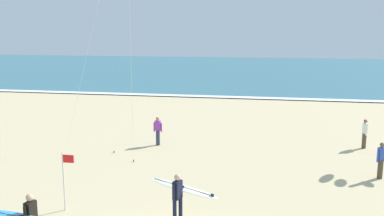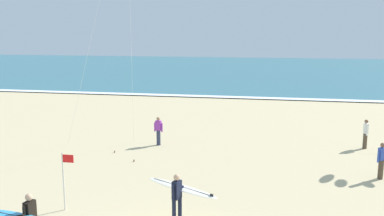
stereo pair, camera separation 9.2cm
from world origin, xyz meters
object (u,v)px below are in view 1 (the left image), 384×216
bystander_purple_top (158,131)px  lifeguard_flag (65,176)px  surfer_third (180,192)px  bystander_blue_top (381,160)px  bystander_white_top (365,134)px

bystander_purple_top → lifeguard_flag: 9.02m
surfer_third → bystander_purple_top: 9.67m
surfer_third → bystander_blue_top: surfer_third is taller
lifeguard_flag → surfer_third: bearing=-1.9°
bystander_white_top → bystander_blue_top: (-0.30, -4.88, 0.00)m
surfer_third → bystander_purple_top: bearing=109.7°
lifeguard_flag → bystander_white_top: bearing=41.1°
bystander_blue_top → bystander_purple_top: bearing=162.4°
bystander_white_top → bystander_blue_top: size_ratio=1.00×
bystander_white_top → lifeguard_flag: size_ratio=0.76×
surfer_third → lifeguard_flag: (-4.14, 0.14, 0.22)m
bystander_blue_top → lifeguard_flag: lifeguard_flag is taller
surfer_third → bystander_purple_top: (-3.26, 9.10, -0.24)m
bystander_purple_top → bystander_blue_top: bearing=-17.6°
bystander_purple_top → lifeguard_flag: lifeguard_flag is taller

